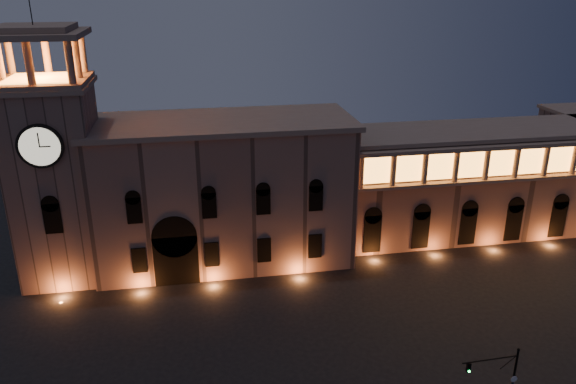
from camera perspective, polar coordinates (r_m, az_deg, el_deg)
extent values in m
plane|color=black|center=(53.29, -2.15, -17.17)|extent=(160.00, 160.00, 0.00)
cube|color=#836155|center=(68.15, -6.54, -0.13)|extent=(30.00, 12.00, 17.00)
cube|color=gray|center=(65.51, -6.85, 7.07)|extent=(30.80, 12.80, 0.60)
cube|color=black|center=(65.43, -11.28, -6.65)|extent=(5.00, 1.40, 6.00)
cylinder|color=black|center=(64.11, -11.47, -4.27)|extent=(5.00, 1.40, 5.00)
cube|color=#FF9832|center=(65.34, -11.27, -6.88)|extent=(4.20, 0.20, 5.00)
cube|color=#836155|center=(67.94, -22.31, 0.55)|extent=(9.00, 9.00, 22.00)
cube|color=gray|center=(65.18, -23.68, 9.86)|extent=(9.80, 9.80, 0.50)
cylinder|color=black|center=(61.85, -23.88, 4.27)|extent=(4.60, 0.35, 4.60)
cylinder|color=beige|center=(61.72, -23.91, 4.23)|extent=(4.00, 0.12, 4.00)
cube|color=gray|center=(65.10, -23.74, 10.29)|extent=(9.40, 9.40, 0.50)
cube|color=#FF9832|center=(65.06, -23.78, 10.54)|extent=(6.80, 6.80, 0.15)
cylinder|color=gray|center=(61.12, -24.83, 11.78)|extent=(0.76, 0.76, 4.20)
cylinder|color=gray|center=(60.30, -21.27, 12.18)|extent=(0.76, 0.76, 4.20)
cylinder|color=gray|center=(69.38, -26.47, 12.42)|extent=(0.76, 0.76, 4.20)
cylinder|color=gray|center=(68.45, -23.36, 12.80)|extent=(0.76, 0.76, 4.20)
cylinder|color=gray|center=(67.72, -20.15, 13.15)|extent=(0.76, 0.76, 4.20)
cylinder|color=gray|center=(64.00, -20.68, 12.69)|extent=(0.76, 0.76, 4.20)
cube|color=gray|center=(64.53, -24.37, 14.41)|extent=(9.80, 9.80, 0.60)
cube|color=gray|center=(64.48, -24.45, 14.94)|extent=(7.50, 7.50, 0.60)
cylinder|color=black|center=(64.35, -24.77, 16.95)|extent=(0.10, 0.10, 4.00)
cube|color=#7E5C50|center=(79.83, 18.52, 0.94)|extent=(40.00, 10.00, 14.00)
cube|color=gray|center=(77.77, 19.14, 5.96)|extent=(40.60, 10.60, 0.50)
cube|color=gray|center=(74.62, 20.66, 1.16)|extent=(40.00, 1.20, 0.40)
cube|color=gray|center=(73.37, 21.09, 4.32)|extent=(40.00, 1.40, 0.50)
cube|color=#FF9832|center=(74.40, 20.67, 2.89)|extent=(38.00, 0.15, 3.60)
cylinder|color=gray|center=(66.65, 7.43, 2.08)|extent=(0.70, 0.70, 4.00)
cylinder|color=gray|center=(67.93, 10.65, 2.26)|extent=(0.70, 0.70, 4.00)
cylinder|color=gray|center=(69.42, 13.75, 2.42)|extent=(0.70, 0.70, 4.00)
cylinder|color=gray|center=(71.10, 16.71, 2.57)|extent=(0.70, 0.70, 4.00)
cylinder|color=gray|center=(72.96, 19.53, 2.70)|extent=(0.70, 0.70, 4.00)
cylinder|color=gray|center=(74.98, 22.20, 2.82)|extent=(0.70, 0.70, 4.00)
cylinder|color=gray|center=(77.17, 24.72, 2.93)|extent=(0.70, 0.70, 4.00)
cylinder|color=gray|center=(79.49, 27.11, 3.03)|extent=(0.70, 0.70, 4.00)
sphere|color=black|center=(47.55, 22.38, -14.58)|extent=(0.26, 0.26, 0.26)
cylinder|color=black|center=(46.73, 19.86, -15.71)|extent=(4.58, 0.24, 0.11)
cube|color=black|center=(46.21, 17.87, -16.60)|extent=(0.28, 0.26, 0.78)
cylinder|color=#0CE53F|center=(46.26, 17.92, -16.96)|extent=(0.17, 0.08, 0.16)
cylinder|color=silver|center=(48.97, 21.98, -17.22)|extent=(0.55, 0.05, 0.55)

